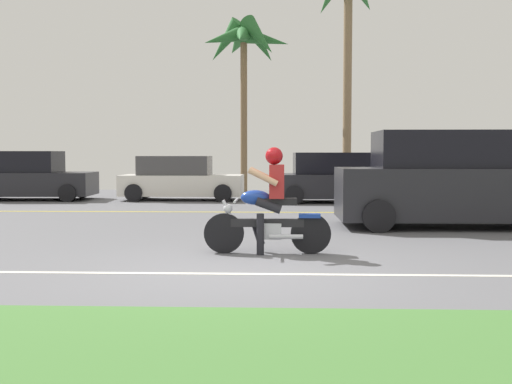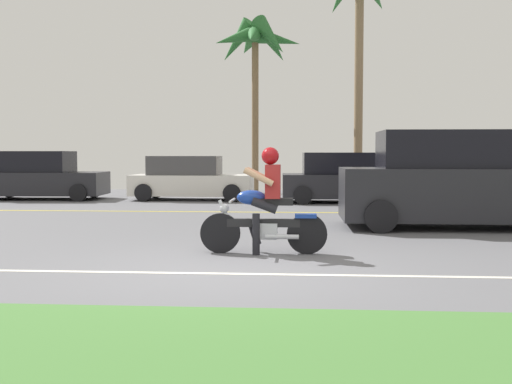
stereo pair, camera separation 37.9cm
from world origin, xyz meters
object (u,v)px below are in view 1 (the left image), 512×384
parked_car_0 (28,177)px  parked_car_2 (339,179)px  palm_tree_0 (245,44)px  motorcyclist (268,209)px  parked_car_1 (180,179)px  suv_nearby (459,181)px

parked_car_0 → parked_car_2: bearing=-3.2°
parked_car_2 → palm_tree_0: bearing=126.3°
motorcyclist → parked_car_1: 11.32m
parked_car_0 → parked_car_2: size_ratio=0.96×
parked_car_0 → parked_car_2: 10.17m
suv_nearby → parked_car_1: (-6.97, 7.30, -0.29)m
suv_nearby → palm_tree_0: size_ratio=0.76×
parked_car_1 → palm_tree_0: (1.91, 3.69, 4.98)m
motorcyclist → palm_tree_0: 15.45m
suv_nearby → parked_car_0: (-12.00, 7.18, -0.22)m
motorcyclist → parked_car_1: motorcyclist is taller
parked_car_0 → suv_nearby: bearing=-30.9°
parked_car_2 → suv_nearby: bearing=-74.4°
parked_car_1 → parked_car_0: bearing=-178.6°
motorcyclist → parked_car_2: size_ratio=0.45×
palm_tree_0 → parked_car_0: bearing=-151.2°
parked_car_1 → suv_nearby: bearing=-46.3°
parked_car_2 → palm_tree_0: palm_tree_0 is taller
parked_car_1 → palm_tree_0: 6.49m
parked_car_0 → motorcyclist: bearing=-52.9°
parked_car_1 → parked_car_2: parked_car_2 is taller
parked_car_0 → parked_car_1: (5.02, 0.13, -0.07)m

